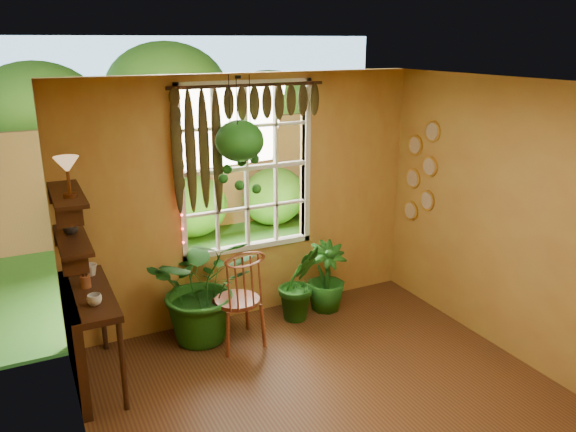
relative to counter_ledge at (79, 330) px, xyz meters
name	(u,v)px	position (x,y,z in m)	size (l,w,h in m)	color
floor	(356,425)	(1.91, -1.60, -0.55)	(4.50, 4.50, 0.00)	#533317
ceiling	(370,90)	(1.91, -1.60, 2.15)	(4.50, 4.50, 0.00)	white
wall_back	(248,200)	(1.91, 0.65, 0.80)	(4.00, 4.00, 0.00)	gold
wall_left	(81,333)	(-0.09, -1.60, 0.80)	(4.50, 4.50, 0.00)	gold
wall_right	(549,235)	(3.91, -1.60, 0.80)	(4.50, 4.50, 0.00)	gold
window	(246,168)	(1.91, 0.68, 1.15)	(1.52, 0.10, 1.86)	white
valance_vine	(242,116)	(1.82, 0.56, 1.73)	(1.70, 0.12, 1.10)	#3B1B10
string_lights	(179,172)	(1.15, 0.59, 1.20)	(0.03, 0.03, 1.54)	#FF2633
wall_plates	(421,173)	(3.89, 0.19, 1.00)	(0.04, 0.32, 1.10)	#F1DEC5
counter_ledge	(79,330)	(0.00, 0.00, 0.00)	(0.40, 1.20, 0.90)	#3B1B10
shelf_lower	(72,240)	(0.03, 0.00, 0.85)	(0.25, 0.90, 0.04)	#3B1B10
shelf_upper	(67,194)	(0.03, 0.00, 1.25)	(0.25, 0.90, 0.04)	#3B1B10
backyard	(164,140)	(2.15, 5.27, 0.73)	(14.00, 10.00, 12.00)	#28621C
windsor_chair	(239,313)	(1.53, 0.03, -0.19)	(0.48, 0.51, 1.23)	brown
potted_plant_left	(204,286)	(1.26, 0.30, 0.05)	(1.08, 0.94, 1.20)	#144512
potted_plant_mid	(299,283)	(2.35, 0.26, -0.12)	(0.48, 0.39, 0.87)	#144512
potted_plant_right	(326,277)	(2.73, 0.33, -0.15)	(0.45, 0.45, 0.81)	#144512
hanging_basket	(240,146)	(1.72, 0.36, 1.46)	(0.49, 0.49, 1.18)	black
cup_a	(95,300)	(0.13, -0.29, 0.40)	(0.12, 0.12, 0.09)	silver
cup_b	(91,270)	(0.19, 0.37, 0.40)	(0.12, 0.12, 0.11)	beige
brush_jar	(85,274)	(0.11, 0.11, 0.48)	(0.09, 0.09, 0.33)	brown
shelf_vase	(70,226)	(0.04, 0.12, 0.93)	(0.13, 0.13, 0.13)	#B2AD99
tiffany_lamp	(67,167)	(0.05, -0.17, 1.51)	(0.20, 0.20, 0.33)	brown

